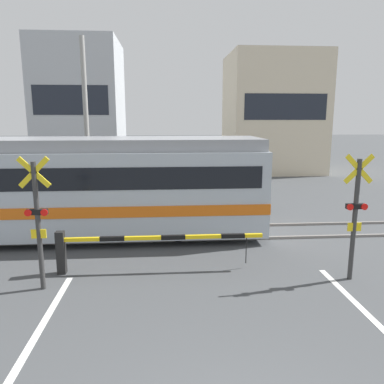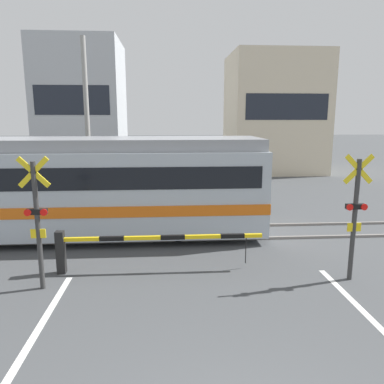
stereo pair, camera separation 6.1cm
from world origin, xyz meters
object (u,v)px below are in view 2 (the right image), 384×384
at_px(crossing_signal_left, 37,218).
at_px(crossing_signal_right, 355,212).
at_px(commuter_train, 37,185).
at_px(crossing_barrier_near, 123,244).
at_px(crossing_barrier_far, 230,193).

distance_m(crossing_signal_left, crossing_signal_right, 7.11).
height_order(commuter_train, crossing_signal_left, commuter_train).
bearing_deg(crossing_barrier_near, crossing_signal_left, -153.90).
distance_m(crossing_barrier_far, crossing_signal_right, 7.21).
distance_m(commuter_train, crossing_signal_left, 3.98).
bearing_deg(crossing_barrier_near, commuter_train, 135.07).
bearing_deg(crossing_barrier_far, commuter_train, -154.51).
xyz_separation_m(crossing_barrier_near, crossing_barrier_far, (3.70, 6.11, 0.00)).
bearing_deg(crossing_signal_left, crossing_signal_right, 0.00).
height_order(crossing_barrier_near, crossing_signal_left, crossing_signal_left).
bearing_deg(crossing_signal_left, crossing_barrier_near, 26.10).
bearing_deg(crossing_barrier_near, crossing_signal_right, -8.80).
height_order(commuter_train, crossing_barrier_near, commuter_train).
distance_m(commuter_train, crossing_barrier_near, 4.28).
relative_size(crossing_barrier_far, crossing_signal_left, 1.71).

